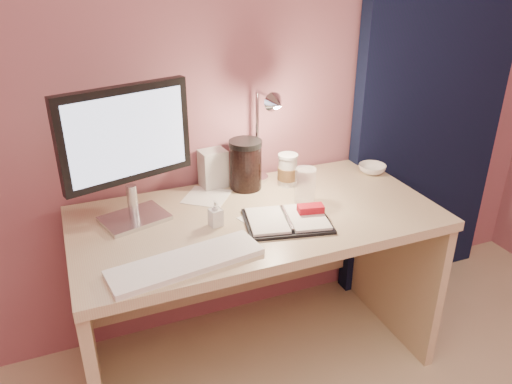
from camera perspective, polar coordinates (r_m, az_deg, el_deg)
name	(u,v)px	position (r m, az deg, el deg)	size (l,w,h in m)	color
room	(420,72)	(2.52, 18.27, 12.88)	(3.50, 3.50, 3.50)	#C6B28E
desk	(250,254)	(2.10, -0.66, -7.07)	(1.40, 0.70, 0.73)	#C2B489
monitor	(126,144)	(1.81, -14.68, 5.34)	(0.47, 0.23, 0.51)	silver
keyboard	(186,262)	(1.63, -7.98, -7.95)	(0.50, 0.15, 0.02)	white
planner	(289,219)	(1.87, 3.81, -3.12)	(0.35, 0.29, 0.05)	black
paper_a	(261,219)	(1.89, 0.63, -3.10)	(0.14, 0.14, 0.00)	white
paper_c	(207,197)	(2.06, -5.66, -0.53)	(0.17, 0.17, 0.00)	white
coffee_cup	(288,171)	(2.14, 3.64, 2.44)	(0.09, 0.09, 0.14)	silver
clear_cup	(305,186)	(1.99, 5.64, 0.71)	(0.08, 0.08, 0.15)	white
bowl	(372,169)	(2.34, 13.14, 2.59)	(0.12, 0.12, 0.04)	silver
lotion_bottle	(216,213)	(1.83, -4.64, -2.46)	(0.04, 0.05, 0.10)	silver
dark_jar	(246,167)	(2.10, -1.19, 2.86)	(0.13, 0.13, 0.19)	black
product_box	(213,169)	(2.13, -4.91, 2.69)	(0.11, 0.09, 0.16)	silver
desk_lamp	(266,129)	(2.02, 1.12, 7.16)	(0.10, 0.26, 0.43)	silver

